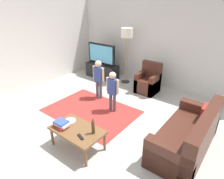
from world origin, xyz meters
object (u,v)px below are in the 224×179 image
object	(u,v)px
tv_stand	(102,71)
plate	(70,121)
book_stack	(61,124)
bottle	(93,127)
floor_lamp	(127,36)
couch	(190,137)
child_center	(113,88)
child_near_tv	(99,76)
armchair	(148,82)
tv	(101,54)
tv_remote	(81,137)
coffee_table	(77,131)

from	to	relation	value
tv_stand	plate	size ratio (longest dim) A/B	5.45
book_stack	bottle	size ratio (longest dim) A/B	0.99
tv_stand	floor_lamp	xyz separation A→B (m)	(0.90, 0.15, 1.30)
couch	child_center	world-z (taller)	child_center
book_stack	couch	bearing A→B (deg)	34.06
tv_stand	child_near_tv	size ratio (longest dim) A/B	1.09
tv_stand	bottle	world-z (taller)	bottle
armchair	child_center	xyz separation A→B (m)	(-0.17, -1.55, 0.33)
floor_lamp	book_stack	size ratio (longest dim) A/B	5.79
bottle	child_near_tv	bearing A→B (deg)	128.55
tv_stand	book_stack	world-z (taller)	book_stack
tv	couch	distance (m)	4.14
tv_remote	floor_lamp	bearing A→B (deg)	129.48
child_near_tv	coffee_table	size ratio (longest dim) A/B	1.10
tv	armchair	world-z (taller)	tv
tv	floor_lamp	xyz separation A→B (m)	(0.90, 0.17, 0.70)
floor_lamp	child_center	bearing A→B (deg)	-65.82
couch	plate	xyz separation A→B (m)	(-1.99, -1.12, 0.14)
armchair	plate	size ratio (longest dim) A/B	4.09
child_near_tv	tv_remote	distance (m)	2.31
couch	book_stack	size ratio (longest dim) A/B	5.85
tv_stand	tv	size ratio (longest dim) A/B	1.09
floor_lamp	plate	distance (m)	3.40
floor_lamp	tv_remote	bearing A→B (deg)	-68.66
plate	tv	bearing A→B (deg)	119.80
tv_stand	coffee_table	distance (m)	3.65
bottle	tv_remote	distance (m)	0.27
armchair	plate	world-z (taller)	armchair
floor_lamp	child_near_tv	world-z (taller)	floor_lamp
tv_stand	child_near_tv	xyz separation A→B (m)	(0.95, -1.26, 0.42)
coffee_table	bottle	world-z (taller)	bottle
plate	book_stack	bearing A→B (deg)	-86.86
child_center	coffee_table	world-z (taller)	child_center
child_center	tv_remote	xyz separation A→B (m)	(0.52, -1.59, -0.20)
tv	armchair	bearing A→B (deg)	-0.57
bottle	tv_remote	xyz separation A→B (m)	(-0.10, -0.22, -0.12)
coffee_table	book_stack	size ratio (longest dim) A/B	3.25
tv_stand	coffee_table	size ratio (longest dim) A/B	1.20
tv_remote	armchair	bearing A→B (deg)	114.43
couch	book_stack	bearing A→B (deg)	-145.94
couch	plate	distance (m)	2.29
tv	book_stack	world-z (taller)	tv
plate	tv_remote	bearing A→B (deg)	-22.94
child_near_tv	couch	bearing A→B (deg)	-12.14
coffee_table	bottle	xyz separation A→B (m)	(0.32, 0.10, 0.18)
tv_stand	tv_remote	size ratio (longest dim) A/B	7.06
tv	tv_stand	bearing A→B (deg)	90.00
coffee_table	couch	bearing A→B (deg)	35.72
tv	floor_lamp	world-z (taller)	floor_lamp
floor_lamp	tv_remote	xyz separation A→B (m)	(1.30, -3.34, -1.11)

